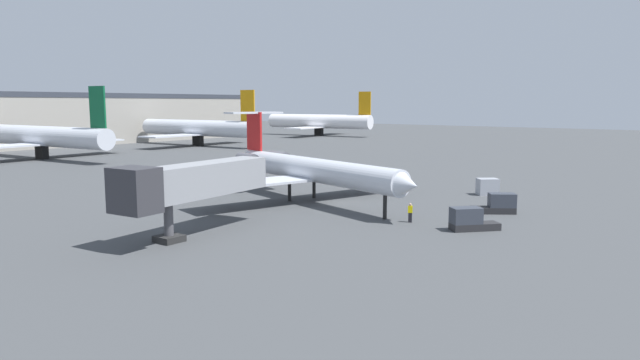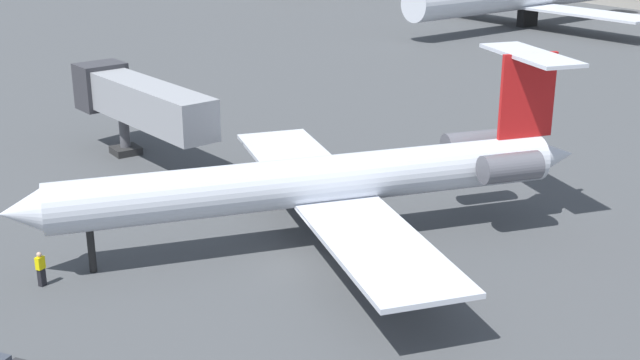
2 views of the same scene
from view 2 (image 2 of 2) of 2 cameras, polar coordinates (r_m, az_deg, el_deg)
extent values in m
cube|color=#424447|center=(41.09, -1.35, -5.72)|extent=(400.00, 400.00, 0.10)
cylinder|color=silver|center=(41.92, -0.52, -0.08)|extent=(9.84, 25.70, 2.49)
cone|color=silver|center=(40.29, -19.68, -2.08)|extent=(2.89, 2.78, 2.36)
cone|color=silver|center=(47.74, 15.66, 1.62)|extent=(2.77, 3.10, 2.11)
cube|color=silver|center=(36.85, 4.01, -4.51)|extent=(12.35, 7.53, 0.24)
cube|color=silver|center=(48.43, -1.70, 1.42)|extent=(12.35, 7.53, 0.24)
cylinder|color=#595960|center=(43.89, 12.94, 0.86)|extent=(2.35, 3.50, 1.50)
cylinder|color=#595960|center=(47.43, 10.35, 2.42)|extent=(2.35, 3.50, 1.50)
cube|color=red|center=(45.82, 14.06, 5.63)|extent=(1.15, 3.14, 4.60)
cube|color=silver|center=(45.38, 14.28, 8.33)|extent=(7.20, 4.24, 0.20)
cylinder|color=black|center=(41.11, -15.42, -4.71)|extent=(0.36, 0.36, 2.17)
cylinder|color=black|center=(41.95, 2.75, -3.50)|extent=(0.36, 0.36, 2.17)
cylinder|color=black|center=(44.74, 1.32, -1.99)|extent=(0.36, 0.36, 2.17)
cube|color=gray|center=(55.20, -11.88, 5.22)|extent=(13.86, 3.83, 2.60)
cube|color=#333338|center=(60.84, -14.78, 6.28)|extent=(2.68, 3.40, 3.20)
cylinder|color=#4C4C51|center=(58.86, -13.28, 3.16)|extent=(0.70, 0.70, 3.00)
cube|color=#262626|center=(59.21, -13.19, 2.00)|extent=(1.80, 1.80, 0.50)
cube|color=black|center=(40.65, -18.57, -6.35)|extent=(0.36, 0.40, 0.85)
cube|color=yellow|center=(40.35, -18.68, -5.42)|extent=(0.42, 0.48, 0.60)
sphere|color=tan|center=(40.19, -18.74, -4.87)|extent=(0.24, 0.24, 0.24)
cube|color=silver|center=(116.85, 14.12, 11.56)|extent=(36.19, 8.05, 0.30)
cube|color=black|center=(117.06, 14.06, 10.78)|extent=(1.20, 2.80, 2.40)
camera|label=1|loc=(81.23, -44.97, 8.80)|focal=32.15mm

